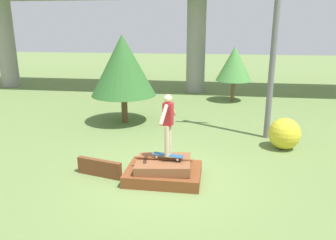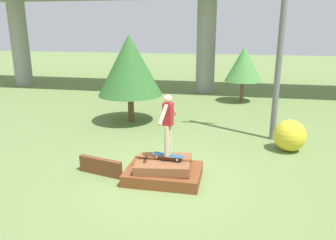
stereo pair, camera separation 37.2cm
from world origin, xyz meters
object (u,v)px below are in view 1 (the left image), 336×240
at_px(skater, 168,121).
at_px(tree_behind_right, 234,64).
at_px(tree_behind_left, 123,66).
at_px(utility_pole, 276,25).
at_px(skateboard, 168,155).
at_px(bush_yellow_flowering, 284,134).

relative_size(skater, tree_behind_right, 0.55).
bearing_deg(tree_behind_left, utility_pole, -11.61).
bearing_deg(skater, tree_behind_left, 117.07).
height_order(skateboard, tree_behind_right, tree_behind_right).
distance_m(skater, utility_pole, 5.33).
bearing_deg(skateboard, bush_yellow_flowering, 39.37).
xyz_separation_m(skateboard, tree_behind_right, (2.01, 9.62, 1.28)).
xyz_separation_m(skater, utility_pole, (2.96, 3.81, 2.26)).
distance_m(skater, tree_behind_right, 9.83).
bearing_deg(skater, tree_behind_right, 78.17).
distance_m(utility_pole, tree_behind_left, 5.80).
height_order(skater, bush_yellow_flowering, skater).
bearing_deg(tree_behind_left, bush_yellow_flowering, -20.32).
bearing_deg(bush_yellow_flowering, tree_behind_right, 101.08).
bearing_deg(skater, skateboard, 169.38).
relative_size(skateboard, tree_behind_right, 0.29).
height_order(tree_behind_left, bush_yellow_flowering, tree_behind_left).
bearing_deg(utility_pole, bush_yellow_flowering, -69.38).
relative_size(skater, utility_pole, 0.21).
relative_size(utility_pole, tree_behind_left, 2.10).
xyz_separation_m(skateboard, skater, (0.00, -0.00, 0.90)).
xyz_separation_m(tree_behind_right, bush_yellow_flowering, (1.34, -6.86, -1.45)).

